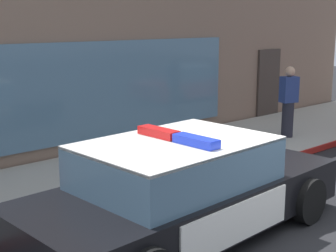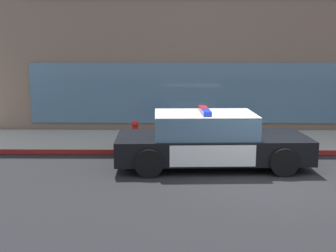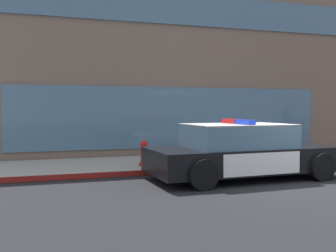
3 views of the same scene
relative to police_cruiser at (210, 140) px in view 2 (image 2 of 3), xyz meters
name	(u,v)px [view 2 (image 2 of 3)]	position (x,y,z in m)	size (l,w,h in m)	color
ground	(272,181)	(1.33, -1.29, -0.68)	(48.00, 48.00, 0.00)	black
sidewalk	(244,141)	(1.33, 2.71, -0.60)	(48.00, 3.06, 0.15)	#A39E93
curb_red_paint	(253,153)	(1.33, 1.16, -0.60)	(28.80, 0.04, 0.14)	maroon
storefront_building	(240,34)	(1.93, 8.37, 2.94)	(18.73, 8.26, 7.24)	#7A6051
police_cruiser	(210,140)	(0.00, 0.00, 0.00)	(4.90, 2.29, 1.49)	black
fire_hydrant	(135,133)	(-2.06, 1.86, -0.18)	(0.34, 0.39, 0.73)	red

